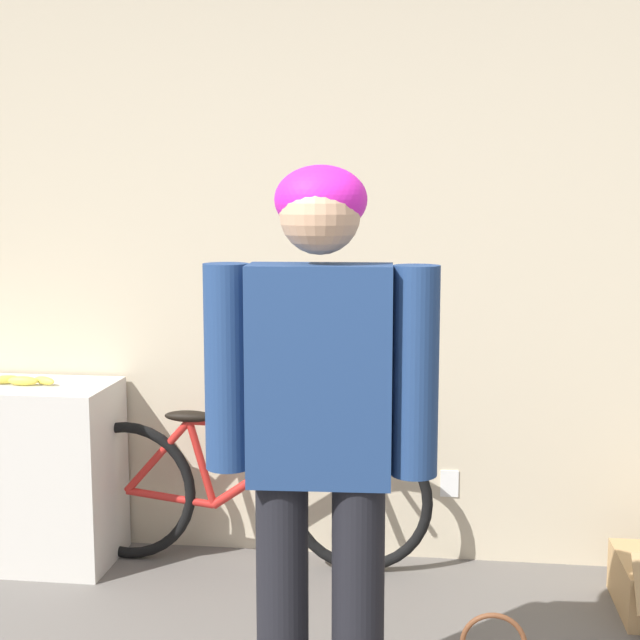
{
  "coord_description": "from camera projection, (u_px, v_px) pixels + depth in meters",
  "views": [
    {
      "loc": [
        0.46,
        -1.21,
        1.61
      ],
      "look_at": [
        0.16,
        1.19,
        1.28
      ],
      "focal_mm": 50.0,
      "sensor_mm": 36.0,
      "label": 1
    }
  ],
  "objects": [
    {
      "name": "wall_back",
      "position": [
        328.0,
        269.0,
        3.93
      ],
      "size": [
        8.0,
        0.07,
        2.6
      ],
      "color": "beige",
      "rests_on": "ground_plane"
    },
    {
      "name": "person",
      "position": [
        320.0,
        421.0,
        2.48
      ],
      "size": [
        0.65,
        0.24,
        1.7
      ],
      "rotation": [
        0.0,
        0.0,
        0.05
      ],
      "color": "black",
      "rests_on": "ground_plane"
    },
    {
      "name": "bicycle",
      "position": [
        241.0,
        490.0,
        3.9
      ],
      "size": [
        1.67,
        0.46,
        0.7
      ],
      "rotation": [
        0.0,
        0.0,
        -0.01
      ],
      "color": "black",
      "rests_on": "ground_plane"
    },
    {
      "name": "banana",
      "position": [
        23.0,
        380.0,
        3.87
      ],
      "size": [
        0.3,
        0.09,
        0.04
      ],
      "color": "#EAD64C",
      "rests_on": "side_shelf"
    }
  ]
}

